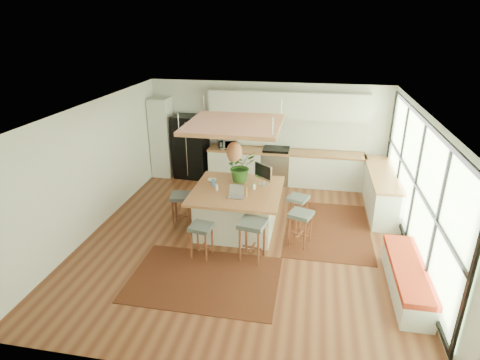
% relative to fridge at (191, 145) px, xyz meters
% --- Properties ---
extents(floor, '(7.00, 7.00, 0.00)m').
position_rel_fridge_xyz_m(floor, '(2.11, -3.21, -0.93)').
color(floor, '#5B2A1A').
rests_on(floor, ground).
extents(ceiling, '(7.00, 7.00, 0.00)m').
position_rel_fridge_xyz_m(ceiling, '(2.11, -3.21, 1.78)').
color(ceiling, white).
rests_on(ceiling, ground).
extents(wall_back, '(6.50, 0.00, 6.50)m').
position_rel_fridge_xyz_m(wall_back, '(2.11, 0.29, 0.42)').
color(wall_back, silver).
rests_on(wall_back, ground).
extents(wall_front, '(6.50, 0.00, 6.50)m').
position_rel_fridge_xyz_m(wall_front, '(2.11, -6.71, 0.42)').
color(wall_front, silver).
rests_on(wall_front, ground).
extents(wall_left, '(0.00, 7.00, 7.00)m').
position_rel_fridge_xyz_m(wall_left, '(-1.14, -3.21, 0.42)').
color(wall_left, silver).
rests_on(wall_left, ground).
extents(wall_right, '(0.00, 7.00, 7.00)m').
position_rel_fridge_xyz_m(wall_right, '(5.36, -3.21, 0.42)').
color(wall_right, silver).
rests_on(wall_right, ground).
extents(window_wall, '(0.10, 6.20, 2.60)m').
position_rel_fridge_xyz_m(window_wall, '(5.33, -3.21, 0.47)').
color(window_wall, black).
rests_on(window_wall, wall_right).
extents(pantry, '(0.55, 0.60, 2.25)m').
position_rel_fridge_xyz_m(pantry, '(-0.84, -0.03, 0.20)').
color(pantry, silver).
rests_on(pantry, floor).
extents(back_counter_base, '(4.20, 0.60, 0.88)m').
position_rel_fridge_xyz_m(back_counter_base, '(2.66, -0.03, -0.49)').
color(back_counter_base, silver).
rests_on(back_counter_base, floor).
extents(back_counter_top, '(4.24, 0.64, 0.05)m').
position_rel_fridge_xyz_m(back_counter_top, '(2.66, -0.03, -0.03)').
color(back_counter_top, '#A15D39').
rests_on(back_counter_top, back_counter_base).
extents(backsplash, '(4.20, 0.02, 0.80)m').
position_rel_fridge_xyz_m(backsplash, '(2.66, 0.27, 0.43)').
color(backsplash, white).
rests_on(backsplash, wall_back).
extents(upper_cabinets, '(4.20, 0.34, 0.70)m').
position_rel_fridge_xyz_m(upper_cabinets, '(2.66, 0.11, 1.22)').
color(upper_cabinets, silver).
rests_on(upper_cabinets, wall_back).
extents(range, '(0.76, 0.62, 1.00)m').
position_rel_fridge_xyz_m(range, '(2.41, -0.03, -0.43)').
color(range, '#A5A5AA').
rests_on(range, floor).
extents(right_counter_base, '(0.60, 2.50, 0.88)m').
position_rel_fridge_xyz_m(right_counter_base, '(5.04, -1.21, -0.49)').
color(right_counter_base, silver).
rests_on(right_counter_base, floor).
extents(right_counter_top, '(0.64, 2.54, 0.05)m').
position_rel_fridge_xyz_m(right_counter_top, '(5.04, -1.21, -0.03)').
color(right_counter_top, '#A15D39').
rests_on(right_counter_top, right_counter_base).
extents(window_bench, '(0.52, 2.00, 0.50)m').
position_rel_fridge_xyz_m(window_bench, '(5.06, -4.41, -0.68)').
color(window_bench, silver).
rests_on(window_bench, floor).
extents(ceiling_panel, '(1.86, 1.86, 0.80)m').
position_rel_fridge_xyz_m(ceiling_panel, '(1.81, -2.81, 1.12)').
color(ceiling_panel, '#A15D39').
rests_on(ceiling_panel, ceiling).
extents(rug_near, '(2.60, 1.80, 0.01)m').
position_rel_fridge_xyz_m(rug_near, '(1.65, -4.73, -0.92)').
color(rug_near, black).
rests_on(rug_near, floor).
extents(rug_right, '(1.80, 2.60, 0.01)m').
position_rel_fridge_xyz_m(rug_right, '(3.81, -2.50, -0.92)').
color(rug_right, black).
rests_on(rug_right, floor).
extents(fridge, '(0.93, 0.75, 1.78)m').
position_rel_fridge_xyz_m(fridge, '(0.00, 0.00, 0.00)').
color(fridge, black).
rests_on(fridge, floor).
extents(island, '(1.85, 1.85, 0.93)m').
position_rel_fridge_xyz_m(island, '(1.87, -2.82, -0.46)').
color(island, '#A15D39').
rests_on(island, floor).
extents(stool_near_left, '(0.45, 0.45, 0.68)m').
position_rel_fridge_xyz_m(stool_near_left, '(1.41, -4.03, -0.57)').
color(stool_near_left, '#454C4D').
rests_on(stool_near_left, floor).
extents(stool_near_right, '(0.55, 0.55, 0.80)m').
position_rel_fridge_xyz_m(stool_near_right, '(2.37, -3.93, -0.57)').
color(stool_near_right, '#454C4D').
rests_on(stool_near_right, floor).
extents(stool_right_front, '(0.54, 0.54, 0.72)m').
position_rel_fridge_xyz_m(stool_right_front, '(3.23, -3.23, -0.57)').
color(stool_right_front, '#454C4D').
rests_on(stool_right_front, floor).
extents(stool_right_back, '(0.53, 0.53, 0.69)m').
position_rel_fridge_xyz_m(stool_right_back, '(3.13, -2.42, -0.57)').
color(stool_right_back, '#454C4D').
rests_on(stool_right_back, floor).
extents(stool_left_side, '(0.51, 0.51, 0.75)m').
position_rel_fridge_xyz_m(stool_left_side, '(0.66, -2.92, -0.57)').
color(stool_left_side, '#454C4D').
rests_on(stool_left_side, floor).
extents(laptop, '(0.35, 0.37, 0.25)m').
position_rel_fridge_xyz_m(laptop, '(1.92, -3.22, 0.12)').
color(laptop, '#A5A5AA').
rests_on(laptop, island).
extents(monitor, '(0.51, 0.47, 0.48)m').
position_rel_fridge_xyz_m(monitor, '(2.37, -2.46, 0.26)').
color(monitor, '#A5A5AA').
rests_on(monitor, island).
extents(microwave, '(0.57, 0.44, 0.34)m').
position_rel_fridge_xyz_m(microwave, '(1.06, -0.05, 0.17)').
color(microwave, '#A5A5AA').
rests_on(microwave, back_counter_top).
extents(island_plant, '(0.93, 0.94, 0.54)m').
position_rel_fridge_xyz_m(island_plant, '(1.85, -2.34, 0.28)').
color(island_plant, '#1E4C19').
rests_on(island_plant, island).
extents(island_bowl, '(0.22, 0.22, 0.05)m').
position_rel_fridge_xyz_m(island_bowl, '(1.24, -2.49, 0.03)').
color(island_bowl, white).
rests_on(island_bowl, island).
extents(island_bottle_0, '(0.07, 0.07, 0.19)m').
position_rel_fridge_xyz_m(island_bottle_0, '(1.32, -2.72, 0.10)').
color(island_bottle_0, '#3981E5').
rests_on(island_bottle_0, island).
extents(island_bottle_1, '(0.07, 0.07, 0.19)m').
position_rel_fridge_xyz_m(island_bottle_1, '(1.47, -2.97, 0.10)').
color(island_bottle_1, silver).
rests_on(island_bottle_1, island).
extents(island_bottle_2, '(0.07, 0.07, 0.19)m').
position_rel_fridge_xyz_m(island_bottle_2, '(2.12, -3.12, 0.10)').
color(island_bottle_2, '#A96438').
rests_on(island_bottle_2, island).
extents(island_bottle_3, '(0.07, 0.07, 0.19)m').
position_rel_fridge_xyz_m(island_bottle_3, '(2.22, -2.77, 0.10)').
color(island_bottle_3, white).
rests_on(island_bottle_3, island).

